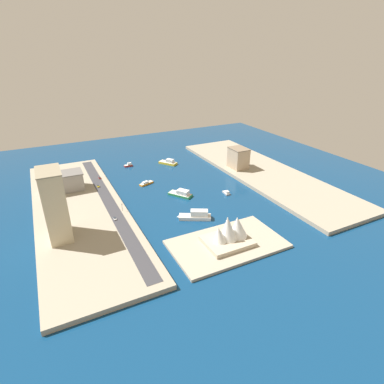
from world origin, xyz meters
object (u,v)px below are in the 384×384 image
yacht_sleek_gray (226,193)px  taxi_yellow_cab (98,186)px  carpark_squat_concrete (62,182)px  traffic_light_waterfront (122,206)px  van_white (115,218)px  ferry_white_commuter (196,215)px  opera_landmark (230,232)px  pickup_red (100,178)px  ferry_green_doubledeck (181,194)px  office_block_beige (55,205)px  water_taxi_orange (146,183)px  apartment_midrise_tan (238,158)px  tugboat_red (128,165)px  ferry_yellow_fast (168,162)px

yacht_sleek_gray → taxi_yellow_cab: 122.58m
carpark_squat_concrete → traffic_light_waterfront: 75.27m
taxi_yellow_cab → van_white: size_ratio=0.91×
ferry_white_commuter → taxi_yellow_cab: bearing=-56.9°
traffic_light_waterfront → opera_landmark: opera_landmark is taller
pickup_red → opera_landmark: 164.05m
carpark_squat_concrete → taxi_yellow_cab: bearing=167.0°
ferry_green_doubledeck → traffic_light_waterfront: 58.96m
yacht_sleek_gray → carpark_squat_concrete: (135.91, -69.28, 10.57)m
ferry_white_commuter → office_block_beige: bearing=-8.7°
carpark_squat_concrete → opera_landmark: (-93.24, 139.72, -1.50)m
carpark_squat_concrete → van_white: size_ratio=7.91×
pickup_red → traffic_light_waterfront: bearing=91.9°
ferry_green_doubledeck → pickup_red: size_ratio=4.94×
traffic_light_waterfront → water_taxi_orange: bearing=-126.7°
ferry_green_doubledeck → apartment_midrise_tan: apartment_midrise_tan is taller
ferry_green_doubledeck → tugboat_red: bearing=-77.5°
yacht_sleek_gray → ferry_green_doubledeck: bearing=-21.1°
apartment_midrise_tan → taxi_yellow_cab: 150.87m
yacht_sleek_gray → office_block_beige: 148.91m
apartment_midrise_tan → pickup_red: bearing=-14.5°
apartment_midrise_tan → pickup_red: 149.13m
ferry_white_commuter → traffic_light_waterfront: size_ratio=4.11×
yacht_sleek_gray → traffic_light_waterfront: traffic_light_waterfront is taller
carpark_squat_concrete → office_block_beige: office_block_beige is taller
taxi_yellow_cab → van_white: taxi_yellow_cab is taller
ferry_green_doubledeck → water_taxi_orange: size_ratio=1.44×
pickup_red → taxi_yellow_cab: taxi_yellow_cab is taller
yacht_sleek_gray → apartment_midrise_tan: size_ratio=0.46×
yacht_sleek_gray → office_block_beige: size_ratio=0.20×
ferry_yellow_fast → tugboat_red: size_ratio=2.11×
traffic_light_waterfront → opera_landmark: bearing=126.0°
carpark_squat_concrete → pickup_red: bearing=-158.9°
pickup_red → van_white: pickup_red is taller
water_taxi_orange → opera_landmark: 126.95m
ferry_green_doubledeck → carpark_squat_concrete: size_ratio=0.62×
ferry_yellow_fast → taxi_yellow_cab: (88.52, 37.82, 2.26)m
office_block_beige → traffic_light_waterfront: (-48.47, -17.87, -20.75)m
pickup_red → taxi_yellow_cab: size_ratio=1.08×
tugboat_red → traffic_light_waterfront: (35.98, 108.62, 6.23)m
taxi_yellow_cab → van_white: bearing=89.4°
carpark_squat_concrete → water_taxi_orange: bearing=169.4°
traffic_light_waterfront → opera_landmark: (-54.66, 75.22, 2.56)m
ferry_yellow_fast → tugboat_red: 46.29m
yacht_sleek_gray → van_white: van_white is taller
yacht_sleek_gray → tugboat_red: 128.93m
office_block_beige → opera_landmark: size_ratio=1.58×
taxi_yellow_cab → yacht_sleek_gray: bearing=149.5°
ferry_white_commuter → yacht_sleek_gray: bearing=-148.7°
yacht_sleek_gray → taxi_yellow_cab: (105.53, -62.28, 3.14)m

